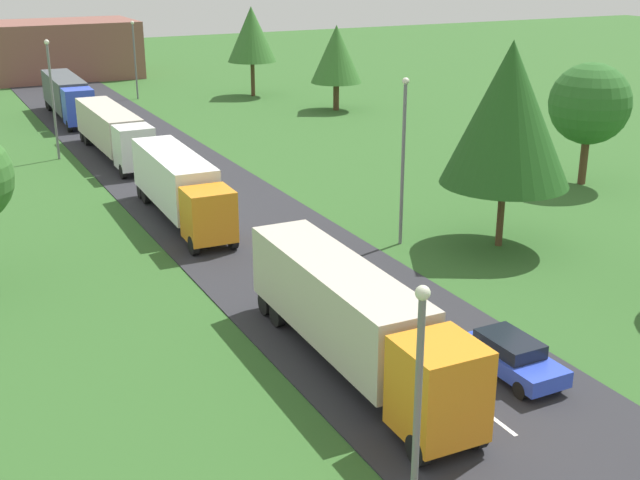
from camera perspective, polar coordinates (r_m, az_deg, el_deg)
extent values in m
cube|color=#2B2B30|center=(38.48, -0.04, -3.23)|extent=(10.00, 140.00, 0.06)
cube|color=white|center=(28.81, 11.87, -11.95)|extent=(0.16, 2.40, 0.01)
cube|color=white|center=(33.16, 5.25, -7.16)|extent=(0.16, 2.40, 0.01)
cube|color=white|center=(37.93, 0.40, -3.51)|extent=(0.16, 2.40, 0.01)
cube|color=white|center=(43.21, -3.42, -0.61)|extent=(0.16, 2.40, 0.01)
cube|color=white|center=(49.23, -6.62, 1.84)|extent=(0.16, 2.40, 0.01)
cube|color=white|center=(56.50, -9.48, 4.02)|extent=(0.16, 2.40, 0.01)
cube|color=white|center=(62.54, -11.32, 5.40)|extent=(0.16, 2.40, 0.01)
cube|color=white|center=(68.76, -12.87, 6.56)|extent=(0.16, 2.40, 0.01)
cube|color=white|center=(75.46, -14.24, 7.58)|extent=(0.16, 2.40, 0.01)
cube|color=white|center=(81.26, -15.23, 8.31)|extent=(0.16, 2.40, 0.01)
cube|color=white|center=(87.07, -16.10, 8.95)|extent=(0.16, 2.40, 0.01)
cube|color=white|center=(92.94, -16.86, 9.50)|extent=(0.16, 2.40, 0.01)
cube|color=orange|center=(26.10, 8.18, -10.12)|extent=(2.48, 2.55, 3.05)
cube|color=black|center=(24.99, 9.78, -10.21)|extent=(2.10, 0.14, 1.34)
cube|color=beige|center=(31.38, 1.10, -4.15)|extent=(2.69, 10.84, 2.90)
cube|color=black|center=(32.08, 1.08, -6.85)|extent=(1.09, 10.27, 0.24)
cylinder|color=black|center=(26.99, 10.68, -12.97)|extent=(0.37, 1.01, 1.00)
cylinder|color=black|center=(25.95, 6.81, -14.20)|extent=(0.37, 1.01, 1.00)
cylinder|color=black|center=(35.17, 0.21, -4.55)|extent=(0.37, 1.01, 1.00)
cylinder|color=black|center=(34.38, -2.94, -5.17)|extent=(0.37, 1.01, 1.00)
cylinder|color=black|center=(36.24, -0.69, -3.80)|extent=(0.37, 1.01, 1.00)
cylinder|color=black|center=(35.47, -3.77, -4.38)|extent=(0.37, 1.01, 1.00)
cube|color=orange|center=(43.06, -7.70, 1.75)|extent=(2.51, 2.43, 2.68)
cube|color=black|center=(41.89, -7.26, 1.96)|extent=(2.10, 0.16, 1.18)
cube|color=white|center=(48.88, -10.05, 4.28)|extent=(2.78, 9.88, 2.90)
cube|color=black|center=(49.33, -9.94, 2.43)|extent=(1.17, 9.34, 0.24)
cylinder|color=black|center=(43.26, -6.06, 0.03)|extent=(0.38, 1.01, 1.00)
cylinder|color=black|center=(42.66, -8.71, -0.37)|extent=(0.38, 1.01, 1.00)
cylinder|color=black|center=(52.35, -9.71, 3.32)|extent=(0.38, 1.01, 1.00)
cylinder|color=black|center=(51.86, -11.94, 3.02)|extent=(0.38, 1.01, 1.00)
cylinder|color=black|center=(53.44, -10.06, 3.64)|extent=(0.38, 1.01, 1.00)
cylinder|color=black|center=(52.97, -12.25, 3.35)|extent=(0.38, 1.01, 1.00)
cube|color=white|center=(58.40, -12.70, 6.27)|extent=(2.45, 2.51, 2.89)
cube|color=black|center=(57.16, -12.43, 6.55)|extent=(2.10, 0.11, 1.27)
cube|color=beige|center=(65.33, -14.39, 7.67)|extent=(2.53, 11.45, 2.64)
cube|color=black|center=(65.65, -14.28, 6.38)|extent=(0.93, 10.87, 0.24)
cylinder|color=black|center=(58.41, -11.44, 4.90)|extent=(0.35, 1.00, 1.00)
cylinder|color=black|center=(57.91, -13.44, 4.63)|extent=(0.35, 1.00, 1.00)
cylinder|color=black|center=(69.17, -14.10, 6.96)|extent=(0.35, 1.00, 1.00)
cylinder|color=black|center=(68.74, -15.80, 6.73)|extent=(0.35, 1.00, 1.00)
cylinder|color=black|center=(70.48, -14.37, 7.16)|extent=(0.35, 1.00, 1.00)
cylinder|color=black|center=(70.06, -16.04, 6.94)|extent=(0.35, 1.00, 1.00)
cube|color=blue|center=(74.73, -16.33, 8.85)|extent=(2.49, 2.52, 3.02)
cube|color=black|center=(73.50, -16.21, 9.12)|extent=(2.10, 0.15, 1.33)
cube|color=#4C5156|center=(81.50, -17.23, 9.76)|extent=(2.74, 10.84, 2.88)
cube|color=black|center=(81.77, -17.11, 8.63)|extent=(1.13, 10.27, 0.24)
cylinder|color=black|center=(74.58, -15.34, 7.73)|extent=(0.37, 1.01, 1.00)
cylinder|color=black|center=(74.25, -16.94, 7.53)|extent=(0.37, 1.01, 1.00)
cylinder|color=black|center=(85.09, -16.76, 8.99)|extent=(0.37, 1.01, 1.00)
cylinder|color=black|center=(84.80, -18.17, 8.81)|extent=(0.37, 1.01, 1.00)
cylinder|color=black|center=(86.36, -16.91, 9.12)|extent=(0.37, 1.01, 1.00)
cylinder|color=black|center=(86.07, -18.30, 8.95)|extent=(0.37, 1.01, 1.00)
cube|color=blue|center=(31.30, 13.15, -8.07)|extent=(1.86, 4.30, 0.61)
cube|color=black|center=(31.19, 12.98, -7.00)|extent=(1.55, 2.41, 0.51)
cylinder|color=black|center=(31.00, 16.02, -9.26)|extent=(0.22, 0.64, 0.64)
cylinder|color=black|center=(30.01, 13.70, -10.05)|extent=(0.22, 0.64, 0.64)
cylinder|color=black|center=(32.89, 12.57, -7.20)|extent=(0.22, 0.64, 0.64)
cylinder|color=black|center=(31.96, 10.30, -7.86)|extent=(0.22, 0.64, 0.64)
cylinder|color=slate|center=(20.54, 6.66, -13.58)|extent=(0.18, 0.18, 7.46)
sphere|color=silver|center=(18.73, 7.11, -3.65)|extent=(0.36, 0.36, 0.36)
cylinder|color=slate|center=(43.06, 5.74, 5.10)|extent=(0.18, 0.18, 8.51)
sphere|color=silver|center=(42.20, 5.94, 10.87)|extent=(0.36, 0.36, 0.36)
cylinder|color=slate|center=(64.24, -17.95, 9.01)|extent=(0.18, 0.18, 8.46)
sphere|color=silver|center=(63.66, -18.37, 12.85)|extent=(0.36, 0.36, 0.36)
cylinder|color=slate|center=(89.18, -12.65, 11.91)|extent=(0.18, 0.18, 7.64)
sphere|color=silver|center=(88.78, -12.84, 14.43)|extent=(0.36, 0.36, 0.36)
cylinder|color=#513823|center=(89.62, -4.66, 11.05)|extent=(0.42, 0.42, 3.62)
cone|color=#38702D|center=(89.06, -4.75, 14.00)|extent=(5.14, 5.14, 5.65)
cylinder|color=#513823|center=(44.34, 12.37, 1.72)|extent=(0.37, 0.37, 3.40)
cone|color=#23561E|center=(43.05, 12.89, 8.52)|extent=(6.64, 6.64, 7.30)
cylinder|color=#513823|center=(81.30, 1.12, 9.90)|extent=(0.57, 0.57, 2.67)
cone|color=#38702D|center=(80.72, 1.14, 12.73)|extent=(4.93, 4.93, 5.42)
cylinder|color=#513823|center=(57.74, 17.76, 5.36)|extent=(0.52, 0.52, 3.40)
sphere|color=#2D6628|center=(57.01, 18.15, 8.95)|extent=(5.30, 5.30, 5.30)
cube|color=brown|center=(106.90, -17.28, 12.46)|extent=(16.84, 11.08, 6.70)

